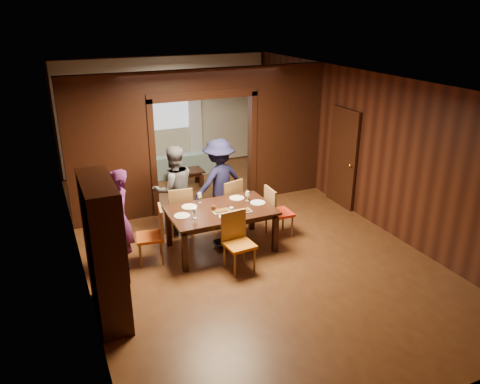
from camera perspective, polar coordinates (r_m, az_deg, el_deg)
name	(u,v)px	position (r m, az deg, el deg)	size (l,w,h in m)	color
floor	(235,236)	(8.84, -0.63, -5.38)	(9.00, 9.00, 0.00)	#4F2916
ceiling	(234,79)	(7.95, -0.72, 13.56)	(5.50, 9.00, 0.02)	silver
room_walls	(199,135)	(9.96, -4.99, 6.95)	(5.52, 9.01, 2.90)	black
person_purple	(119,220)	(7.73, -14.49, -3.36)	(0.62, 0.40, 1.69)	#521D56
person_grey	(174,190)	(8.80, -8.03, 0.28)	(0.82, 0.64, 1.69)	#56575E
person_navy	(219,181)	(9.12, -2.56, 1.30)	(1.10, 0.63, 1.70)	#161638
sofa	(181,162)	(12.14, -7.17, 3.62)	(2.01, 0.78, 0.59)	#83A8AB
serving_bowl	(222,205)	(8.15, -2.17, -1.62)	(0.33, 0.33, 0.08)	black
dining_table	(221,229)	(8.26, -2.32, -4.52)	(1.81, 1.12, 0.76)	black
coffee_table	(186,178)	(11.24, -6.55, 1.65)	(0.80, 0.50, 0.40)	black
chair_left	(150,235)	(7.95, -10.95, -5.19)	(0.44, 0.44, 0.97)	#C04D12
chair_right	(279,211)	(8.71, 4.84, -2.37)	(0.44, 0.44, 0.97)	red
chair_far_l	(180,210)	(8.82, -7.38, -2.17)	(0.44, 0.44, 0.97)	orange
chair_far_r	(227,202)	(9.09, -1.60, -1.23)	(0.44, 0.44, 0.97)	#C25A12
chair_near	(239,243)	(7.56, -0.09, -6.24)	(0.44, 0.44, 0.97)	orange
hutch	(104,251)	(6.51, -16.19, -6.93)	(0.40, 1.20, 2.00)	black
door_right	(343,158)	(10.12, 12.42, 4.07)	(0.06, 0.90, 2.10)	black
window_far	(166,104)	(12.30, -9.01, 10.54)	(1.20, 0.03, 1.30)	silver
curtain_left	(139,125)	(12.19, -12.26, 8.04)	(0.35, 0.06, 2.40)	white
curtain_right	(195,119)	(12.57, -5.51, 8.84)	(0.35, 0.06, 2.40)	white
plate_left	(182,216)	(7.89, -7.08, -2.89)	(0.27, 0.27, 0.01)	silver
plate_far_l	(189,207)	(8.22, -6.21, -1.80)	(0.27, 0.27, 0.01)	white
plate_far_r	(237,198)	(8.55, -0.40, -0.73)	(0.27, 0.27, 0.01)	white
plate_right	(258,203)	(8.35, 2.18, -1.30)	(0.27, 0.27, 0.01)	silver
plate_near	(227,216)	(7.82, -1.60, -2.95)	(0.27, 0.27, 0.01)	silver
platter_a	(221,211)	(7.99, -2.32, -2.31)	(0.30, 0.20, 0.04)	gray
platter_b	(243,211)	(7.99, 0.34, -2.30)	(0.30, 0.20, 0.04)	gray
wineglass_left	(195,213)	(7.75, -5.56, -2.61)	(0.08, 0.08, 0.18)	white
wineglass_far	(200,198)	(8.36, -4.95, -0.71)	(0.08, 0.08, 0.18)	silver
wineglass_right	(247,196)	(8.41, 0.91, -0.50)	(0.08, 0.08, 0.18)	silver
tumbler	(231,211)	(7.84, -1.06, -2.37)	(0.07, 0.07, 0.14)	silver
condiment_jar	(214,208)	(8.01, -3.22, -1.96)	(0.08, 0.08, 0.11)	#532813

